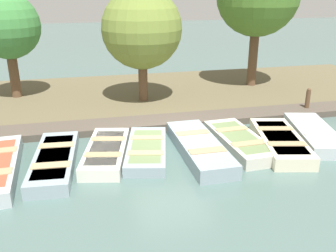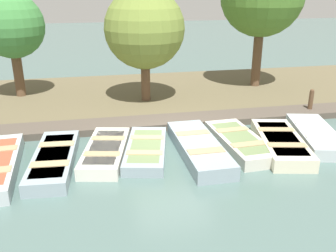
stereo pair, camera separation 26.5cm
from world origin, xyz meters
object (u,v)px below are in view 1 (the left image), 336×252
(rowboat_6, at_px, (280,142))
(park_tree_far_left, at_px, (7,27))
(rowboat_4, at_px, (199,147))
(rowboat_3, at_px, (147,150))
(rowboat_7, at_px, (314,134))
(rowboat_5, at_px, (239,141))
(mooring_post_far, at_px, (308,101))
(rowboat_2, at_px, (106,152))
(rowboat_1, at_px, (55,161))
(park_tree_left, at_px, (142,29))

(rowboat_6, height_order, park_tree_far_left, park_tree_far_left)
(rowboat_4, bearing_deg, rowboat_6, 86.72)
(rowboat_3, relative_size, rowboat_7, 0.94)
(rowboat_4, height_order, rowboat_5, rowboat_4)
(rowboat_3, distance_m, mooring_post_far, 7.08)
(rowboat_6, relative_size, rowboat_7, 1.03)
(rowboat_3, xyz_separation_m, rowboat_5, (0.09, 2.89, 0.03))
(mooring_post_far, bearing_deg, park_tree_far_left, -111.24)
(rowboat_2, bearing_deg, rowboat_3, 99.77)
(rowboat_3, xyz_separation_m, rowboat_6, (0.43, 4.08, 0.05))
(rowboat_5, distance_m, park_tree_far_left, 10.42)
(rowboat_1, relative_size, rowboat_4, 0.96)
(rowboat_1, distance_m, rowboat_5, 5.50)
(rowboat_5, relative_size, park_tree_far_left, 0.71)
(rowboat_7, bearing_deg, rowboat_4, -72.80)
(mooring_post_far, bearing_deg, rowboat_2, -74.01)
(rowboat_4, relative_size, rowboat_7, 1.09)
(rowboat_3, relative_size, park_tree_far_left, 0.69)
(rowboat_7, bearing_deg, park_tree_far_left, -110.22)
(rowboat_2, xyz_separation_m, rowboat_3, (0.05, 1.18, -0.03))
(mooring_post_far, xyz_separation_m, park_tree_left, (-2.61, -5.97, 2.55))
(rowboat_1, relative_size, rowboat_7, 1.05)
(park_tree_far_left, bearing_deg, rowboat_2, 26.76)
(rowboat_4, xyz_separation_m, park_tree_left, (-5.23, -0.81, 2.85))
(rowboat_5, relative_size, park_tree_left, 0.68)
(rowboat_1, bearing_deg, rowboat_5, 95.31)
(mooring_post_far, height_order, park_tree_far_left, park_tree_far_left)
(rowboat_2, height_order, park_tree_far_left, park_tree_far_left)
(rowboat_2, distance_m, rowboat_7, 6.66)
(rowboat_7, xyz_separation_m, mooring_post_far, (-2.39, 1.21, 0.31))
(rowboat_3, xyz_separation_m, mooring_post_far, (-2.30, 6.69, 0.35))
(rowboat_1, relative_size, rowboat_6, 1.02)
(rowboat_5, bearing_deg, rowboat_3, -95.02)
(rowboat_7, height_order, park_tree_far_left, park_tree_far_left)
(rowboat_2, relative_size, rowboat_6, 0.91)
(rowboat_7, xyz_separation_m, park_tree_left, (-4.99, -4.76, 2.87))
(rowboat_2, bearing_deg, rowboat_7, 100.88)
(rowboat_1, distance_m, park_tree_left, 6.75)
(park_tree_left, bearing_deg, rowboat_1, -32.94)
(rowboat_5, height_order, mooring_post_far, mooring_post_far)
(rowboat_6, distance_m, rowboat_7, 1.44)
(rowboat_5, bearing_deg, park_tree_left, -159.72)
(rowboat_4, bearing_deg, mooring_post_far, 116.16)
(rowboat_5, relative_size, rowboat_7, 0.96)
(rowboat_5, bearing_deg, rowboat_7, 86.88)
(rowboat_4, distance_m, park_tree_left, 6.01)
(rowboat_2, bearing_deg, park_tree_left, 170.72)
(rowboat_2, relative_size, rowboat_5, 0.97)
(rowboat_4, bearing_deg, rowboat_2, -98.53)
(rowboat_5, relative_size, rowboat_6, 0.94)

